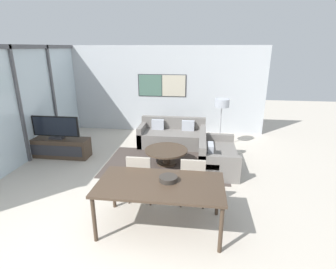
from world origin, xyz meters
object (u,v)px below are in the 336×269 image
(dining_chair_left, at_px, (140,176))
(dining_chair_centre, at_px, (193,178))
(coffee_table, at_px, (166,153))
(floor_lamp, at_px, (222,106))
(fruit_bowl, at_px, (168,178))
(dining_table, at_px, (160,187))
(television, at_px, (56,128))
(tv_console, at_px, (58,147))
(sofa_side, at_px, (214,157))
(sofa_main, at_px, (172,136))

(dining_chair_left, distance_m, dining_chair_centre, 0.95)
(coffee_table, xyz_separation_m, dining_chair_left, (-0.25, -1.67, 0.23))
(coffee_table, bearing_deg, floor_lamp, 44.33)
(fruit_bowl, bearing_deg, dining_table, -140.77)
(television, xyz_separation_m, floor_lamp, (4.23, 1.22, 0.41))
(television, distance_m, fruit_bowl, 3.99)
(dining_chair_centre, distance_m, floor_lamp, 3.15)
(dining_table, distance_m, dining_chair_centre, 0.87)
(tv_console, bearing_deg, coffee_table, -2.25)
(dining_chair_left, bearing_deg, coffee_table, 81.46)
(sofa_side, height_order, dining_chair_left, dining_chair_left)
(coffee_table, height_order, fruit_bowl, fruit_bowl)
(sofa_main, height_order, dining_table, dining_table)
(sofa_main, relative_size, dining_chair_left, 2.04)
(sofa_side, bearing_deg, floor_lamp, -8.90)
(tv_console, relative_size, dining_table, 0.84)
(dining_table, bearing_deg, floor_lamp, 72.91)
(dining_table, xyz_separation_m, fruit_bowl, (0.11, 0.09, 0.11))
(television, relative_size, fruit_bowl, 4.34)
(sofa_side, distance_m, floor_lamp, 1.68)
(tv_console, relative_size, sofa_side, 1.03)
(dining_chair_left, xyz_separation_m, floor_lamp, (1.61, 3.01, 0.69))
(television, relative_size, floor_lamp, 0.89)
(dining_chair_centre, bearing_deg, dining_table, -124.12)
(dining_chair_left, xyz_separation_m, dining_chair_centre, (0.95, 0.01, 0.00))
(dining_chair_left, relative_size, dining_chair_centre, 1.00)
(sofa_side, xyz_separation_m, coffee_table, (-1.15, 0.04, 0.02))
(dining_chair_centre, bearing_deg, sofa_side, 74.65)
(coffee_table, distance_m, dining_table, 2.42)
(dining_chair_centre, height_order, fruit_bowl, dining_chair_centre)
(television, xyz_separation_m, sofa_main, (2.86, 1.25, -0.53))
(dining_table, relative_size, fruit_bowl, 6.76)
(television, distance_m, coffee_table, 2.91)
(sofa_side, distance_m, dining_chair_centre, 1.71)
(dining_table, xyz_separation_m, dining_chair_left, (-0.48, 0.70, -0.19))
(dining_chair_centre, bearing_deg, coffee_table, 112.79)
(sofa_main, height_order, dining_chair_centre, dining_chair_centre)
(sofa_main, distance_m, coffee_table, 1.36)
(floor_lamp, bearing_deg, sofa_main, 178.70)
(dining_table, bearing_deg, tv_console, 141.19)
(sofa_main, height_order, dining_chair_left, dining_chair_left)
(coffee_table, xyz_separation_m, dining_table, (0.22, -2.37, 0.42))
(dining_chair_centre, bearing_deg, dining_chair_left, -179.63)
(television, bearing_deg, fruit_bowl, -36.78)
(tv_console, height_order, sofa_side, sofa_side)
(sofa_side, height_order, dining_chair_centre, dining_chair_centre)
(dining_chair_left, bearing_deg, dining_table, -55.64)
(dining_table, xyz_separation_m, floor_lamp, (1.14, 3.70, 0.50))
(tv_console, xyz_separation_m, sofa_side, (4.01, -0.15, 0.02))
(television, bearing_deg, floor_lamp, 16.08)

